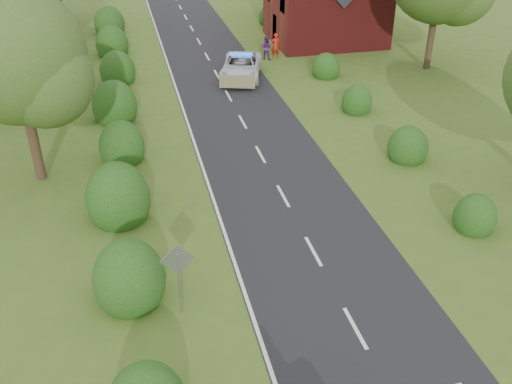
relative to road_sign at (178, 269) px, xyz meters
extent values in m
plane|color=#405C21|center=(5.00, -2.00, -1.65)|extent=(120.00, 120.00, 0.00)
cube|color=black|center=(5.00, 13.00, -1.64)|extent=(6.00, 70.00, 0.02)
cube|color=white|center=(5.00, -2.00, -1.63)|extent=(0.12, 1.80, 0.01)
cube|color=white|center=(5.00, 2.00, -1.63)|extent=(0.12, 1.80, 0.01)
cube|color=white|center=(5.00, 6.00, -1.63)|extent=(0.12, 1.80, 0.01)
cube|color=white|center=(5.00, 10.00, -1.63)|extent=(0.12, 1.80, 0.01)
cube|color=white|center=(5.00, 14.00, -1.63)|extent=(0.12, 1.80, 0.01)
cube|color=white|center=(5.00, 18.00, -1.63)|extent=(0.12, 1.80, 0.01)
cube|color=white|center=(5.00, 22.00, -1.63)|extent=(0.12, 1.80, 0.01)
cube|color=white|center=(5.00, 26.00, -1.63)|extent=(0.12, 1.80, 0.01)
cube|color=white|center=(5.00, 30.00, -1.63)|extent=(0.12, 1.80, 0.01)
cube|color=white|center=(5.00, 34.00, -1.63)|extent=(0.12, 1.80, 0.01)
cube|color=white|center=(5.00, 38.00, -1.63)|extent=(0.12, 1.80, 0.01)
cube|color=white|center=(5.00, 42.00, -1.63)|extent=(0.12, 1.80, 0.01)
cube|color=white|center=(2.10, 13.00, -1.63)|extent=(0.12, 70.00, 0.01)
ellipsoid|color=#173611|center=(-1.50, 1.00, -0.91)|extent=(2.30, 2.41, 2.70)
ellipsoid|color=#173611|center=(-1.70, 6.00, -0.83)|extent=(2.50, 2.62, 3.00)
ellipsoid|color=#173611|center=(-1.40, 11.00, -0.97)|extent=(2.10, 2.20, 2.50)
ellipsoid|color=#173611|center=(-1.60, 16.00, -0.88)|extent=(2.40, 2.52, 2.80)
ellipsoid|color=#173611|center=(-1.30, 22.00, -0.94)|extent=(2.20, 2.31, 2.60)
ellipsoid|color=#173611|center=(-1.50, 28.00, -0.91)|extent=(2.30, 2.41, 2.70)
ellipsoid|color=#173611|center=(-1.60, 34.00, -0.88)|extent=(2.40, 2.52, 2.80)
ellipsoid|color=#173611|center=(11.40, 2.00, -1.13)|extent=(1.60, 1.68, 1.90)
ellipsoid|color=#173611|center=(11.60, 8.00, -1.08)|extent=(1.90, 2.00, 2.10)
ellipsoid|color=#173611|center=(11.50, 14.00, -1.10)|extent=(1.70, 1.78, 2.00)
ellipsoid|color=#173611|center=(11.80, 20.00, -1.10)|extent=(1.80, 1.89, 2.00)
ellipsoid|color=#173611|center=(11.60, 34.00, -1.10)|extent=(1.70, 1.78, 2.00)
cylinder|color=#332316|center=(-5.00, 10.00, 0.33)|extent=(0.44, 0.44, 3.96)
sphere|color=#314D1D|center=(-5.00, 10.00, 3.93)|extent=(5.60, 5.60, 5.60)
sphere|color=#516D27|center=(-4.02, 9.44, 3.03)|extent=(3.92, 3.92, 3.92)
cylinder|color=#332316|center=(-6.50, 18.00, 0.22)|extent=(0.44, 0.44, 3.74)
sphere|color=#314D1D|center=(-6.50, 18.00, 3.62)|extent=(5.60, 5.60, 5.60)
sphere|color=#516D27|center=(-5.52, 17.44, 2.77)|extent=(3.92, 3.92, 3.92)
cylinder|color=#332316|center=(-8.00, 28.00, 0.77)|extent=(0.44, 0.44, 4.84)
cylinder|color=#332316|center=(19.00, 20.00, 0.55)|extent=(0.44, 0.44, 4.40)
cylinder|color=gray|center=(0.00, 0.00, -0.55)|extent=(0.08, 0.08, 2.20)
cube|color=gray|center=(0.00, 0.00, 0.35)|extent=(1.06, 0.04, 1.06)
cube|color=maroon|center=(14.50, 28.00, 1.10)|extent=(8.00, 7.00, 5.50)
imported|color=silver|center=(6.45, 21.05, -0.93)|extent=(3.86, 5.69, 1.45)
cube|color=yellow|center=(5.65, 18.54, -1.00)|extent=(2.08, 0.71, 0.80)
cube|color=blue|center=(6.45, 21.05, -0.13)|extent=(1.46, 0.70, 0.14)
imported|color=red|center=(9.67, 24.62, -0.78)|extent=(0.68, 0.49, 1.75)
imported|color=#512268|center=(8.97, 24.49, -0.84)|extent=(1.01, 0.97, 1.63)
camera|label=1|loc=(-0.87, -13.71, 10.63)|focal=40.00mm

